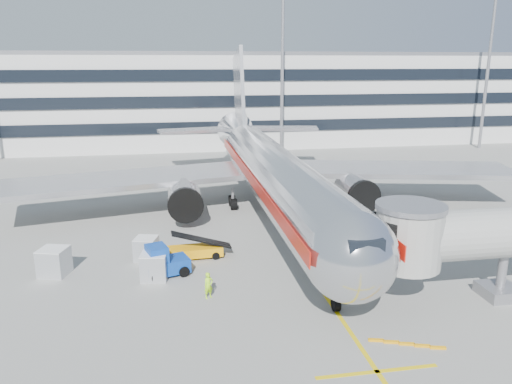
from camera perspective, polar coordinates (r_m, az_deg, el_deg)
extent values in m
plane|color=gray|center=(37.11, 5.10, -7.61)|extent=(180.00, 180.00, 0.00)
cube|color=#DEBB0B|center=(46.25, 1.93, -3.00)|extent=(0.25, 70.00, 0.01)
cube|color=#DEBB0B|center=(25.40, 13.68, -19.32)|extent=(6.00, 0.25, 0.01)
cylinder|color=silver|center=(43.25, 2.51, 1.51)|extent=(5.00, 36.00, 5.00)
sphere|color=silver|center=(26.72, 10.83, -7.20)|extent=(5.00, 5.00, 5.00)
cone|color=silver|center=(65.42, -1.81, 6.55)|extent=(5.00, 10.00, 5.00)
cube|color=black|center=(25.02, 12.15, -6.04)|extent=(1.80, 1.20, 0.90)
cube|color=#B7B7BC|center=(52.68, 15.16, 2.51)|extent=(24.95, 12.07, 0.50)
cube|color=#B7B7BC|center=(47.99, -14.31, 1.40)|extent=(24.95, 12.07, 0.50)
cylinder|color=#99999E|center=(47.87, 11.36, 0.06)|extent=(3.00, 4.20, 3.00)
cylinder|color=#99999E|center=(44.73, -8.13, -0.82)|extent=(3.00, 4.20, 3.00)
cylinder|color=black|center=(46.08, 12.25, -0.55)|extent=(3.10, 0.50, 3.10)
cylinder|color=black|center=(42.81, -8.04, -1.53)|extent=(3.10, 0.50, 3.10)
cube|color=#B7B7BC|center=(65.44, -1.90, 10.42)|extent=(0.45, 9.39, 13.72)
cube|color=#B7B7BC|center=(67.30, 2.75, 7.28)|extent=(10.41, 4.94, 0.35)
cube|color=#B7B7BC|center=(65.80, -6.72, 7.03)|extent=(10.41, 4.94, 0.35)
cylinder|color=gray|center=(29.77, 9.16, -11.71)|extent=(0.24, 0.24, 1.80)
cylinder|color=black|center=(29.97, 9.12, -12.48)|extent=(0.35, 0.90, 0.90)
cylinder|color=gray|center=(50.42, 4.57, -0.36)|extent=(0.30, 0.30, 2.00)
cylinder|color=gray|center=(49.25, -2.66, -0.69)|extent=(0.30, 0.30, 2.00)
cube|color=red|center=(43.78, 5.74, 2.02)|extent=(0.06, 38.00, 0.90)
cube|color=red|center=(42.73, -0.79, 1.77)|extent=(0.06, 38.00, 0.90)
cylinder|color=#A8A8A3|center=(33.34, 26.78, -4.11)|extent=(13.00, 3.00, 3.00)
cylinder|color=#A8A8A3|center=(30.07, 17.04, -5.09)|extent=(3.80, 3.80, 3.40)
cylinder|color=gray|center=(29.51, 17.31, -1.61)|extent=(4.00, 4.00, 0.30)
cube|color=black|center=(29.52, 14.77, -5.29)|extent=(1.40, 2.60, 2.60)
cylinder|color=gray|center=(34.20, 26.28, -8.25)|extent=(0.56, 0.56, 3.20)
cube|color=gray|center=(34.67, 26.04, -10.16)|extent=(2.20, 2.20, 0.70)
cylinder|color=black|center=(34.17, 24.80, -10.38)|extent=(0.35, 0.70, 0.70)
cylinder|color=black|center=(35.19, 27.25, -9.95)|extent=(0.35, 0.70, 0.70)
cube|color=silver|center=(91.81, -4.24, 10.55)|extent=(150.00, 24.00, 15.00)
cube|color=black|center=(80.18, -3.32, 7.45)|extent=(150.00, 0.30, 1.80)
cube|color=black|center=(79.78, -3.36, 10.30)|extent=(150.00, 0.30, 1.80)
cube|color=black|center=(79.58, -3.41, 13.18)|extent=(150.00, 0.30, 1.80)
cube|color=gray|center=(91.59, -4.34, 15.42)|extent=(150.00, 24.00, 0.60)
cylinder|color=gray|center=(77.06, 3.02, 13.51)|extent=(0.50, 0.50, 25.00)
cylinder|color=gray|center=(90.86, 24.95, 12.38)|extent=(0.50, 0.50, 25.00)
cube|color=#F4A00A|center=(37.25, -7.09, -6.72)|extent=(4.21, 1.73, 0.66)
cube|color=black|center=(36.95, -7.13, -5.50)|extent=(4.40, 1.27, 1.44)
cylinder|color=black|center=(37.85, -9.47, -6.85)|extent=(0.58, 0.29, 0.56)
cylinder|color=black|center=(36.62, -9.33, -7.59)|extent=(0.58, 0.29, 0.56)
cylinder|color=black|center=(38.11, -4.92, -6.54)|extent=(0.58, 0.29, 0.56)
cylinder|color=black|center=(36.90, -4.63, -7.26)|extent=(0.58, 0.29, 0.56)
cube|color=#0E3B9B|center=(34.59, -10.18, -8.28)|extent=(3.30, 2.48, 0.94)
cube|color=#0E3B9B|center=(34.08, -11.27, -6.98)|extent=(1.67, 1.87, 1.15)
cube|color=black|center=(33.95, -11.30, -6.41)|extent=(1.51, 1.64, 0.10)
cylinder|color=black|center=(35.18, -12.03, -8.53)|extent=(0.79, 0.52, 0.73)
cylinder|color=black|center=(33.79, -11.30, -9.49)|extent=(0.79, 0.52, 0.73)
cylinder|color=black|center=(35.66, -9.09, -8.06)|extent=(0.79, 0.52, 0.73)
cylinder|color=black|center=(34.29, -8.24, -8.98)|extent=(0.79, 0.52, 0.73)
cube|color=silver|center=(36.69, -22.08, -7.43)|extent=(2.18, 2.18, 1.81)
cube|color=white|center=(36.37, -22.22, -6.06)|extent=(2.18, 2.18, 0.07)
cube|color=silver|center=(37.51, -12.42, -6.35)|extent=(1.90, 1.90, 1.60)
cube|color=white|center=(37.22, -12.49, -5.17)|extent=(1.90, 1.90, 0.06)
cube|color=silver|center=(34.14, -11.53, -8.32)|extent=(1.90, 1.90, 1.74)
cube|color=white|center=(33.81, -11.61, -6.93)|extent=(1.90, 1.90, 0.07)
imported|color=#B1FF1A|center=(31.04, -5.45, -10.58)|extent=(0.72, 0.63, 1.65)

